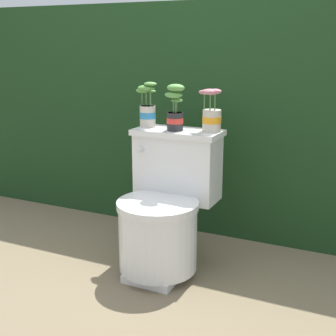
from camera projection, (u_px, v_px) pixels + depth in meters
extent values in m
plane|color=#75664C|center=(156.00, 271.00, 2.53)|extent=(12.00, 12.00, 0.00)
cube|color=#193819|center=(225.00, 112.00, 3.32)|extent=(3.72, 1.01, 1.44)
cube|color=silver|center=(158.00, 271.00, 2.49)|extent=(0.27, 0.34, 0.04)
cylinder|color=silver|center=(158.00, 238.00, 2.44)|extent=(0.41, 0.41, 0.33)
cylinder|color=silver|center=(158.00, 205.00, 2.39)|extent=(0.42, 0.42, 0.04)
cube|color=silver|center=(178.00, 167.00, 2.57)|extent=(0.45, 0.21, 0.36)
cube|color=silver|center=(178.00, 132.00, 2.52)|extent=(0.48, 0.23, 0.03)
cylinder|color=silver|center=(141.00, 150.00, 2.49)|extent=(0.02, 0.05, 0.02)
cylinder|color=beige|center=(148.00, 116.00, 2.59)|extent=(0.09, 0.09, 0.12)
cylinder|color=#2D84BC|center=(148.00, 115.00, 2.59)|extent=(0.09, 0.09, 0.04)
cylinder|color=#332319|center=(148.00, 107.00, 2.58)|extent=(0.08, 0.08, 0.01)
cylinder|color=#4C753D|center=(150.00, 99.00, 2.60)|extent=(0.01, 0.01, 0.07)
ellipsoid|color=#569342|center=(150.00, 91.00, 2.59)|extent=(0.07, 0.05, 0.02)
cylinder|color=#4C753D|center=(142.00, 99.00, 2.57)|extent=(0.01, 0.01, 0.07)
ellipsoid|color=#569342|center=(142.00, 91.00, 2.56)|extent=(0.07, 0.05, 0.03)
cylinder|color=#4C753D|center=(151.00, 96.00, 2.54)|extent=(0.01, 0.01, 0.11)
ellipsoid|color=#569342|center=(150.00, 84.00, 2.52)|extent=(0.07, 0.05, 0.02)
cylinder|color=#4C753D|center=(146.00, 98.00, 2.56)|extent=(0.01, 0.01, 0.09)
ellipsoid|color=#569342|center=(146.00, 88.00, 2.54)|extent=(0.10, 0.07, 0.03)
cylinder|color=#262628|center=(175.00, 121.00, 2.49)|extent=(0.09, 0.09, 0.10)
cylinder|color=red|center=(175.00, 121.00, 2.48)|extent=(0.09, 0.09, 0.03)
cylinder|color=#332319|center=(175.00, 114.00, 2.47)|extent=(0.08, 0.08, 0.01)
cylinder|color=#4C753D|center=(176.00, 102.00, 2.44)|extent=(0.01, 0.01, 0.12)
ellipsoid|color=#569342|center=(176.00, 88.00, 2.42)|extent=(0.10, 0.07, 0.04)
cylinder|color=#4C753D|center=(177.00, 107.00, 2.46)|extent=(0.01, 0.01, 0.06)
ellipsoid|color=#569342|center=(177.00, 100.00, 2.45)|extent=(0.07, 0.05, 0.02)
cylinder|color=#4C753D|center=(173.00, 105.00, 2.45)|extent=(0.01, 0.01, 0.08)
ellipsoid|color=#569342|center=(174.00, 95.00, 2.43)|extent=(0.10, 0.07, 0.03)
cylinder|color=beige|center=(212.00, 121.00, 2.45)|extent=(0.10, 0.10, 0.12)
cylinder|color=orange|center=(212.00, 120.00, 2.45)|extent=(0.10, 0.10, 0.03)
cylinder|color=#332319|center=(212.00, 111.00, 2.43)|extent=(0.09, 0.09, 0.01)
cylinder|color=#4C753D|center=(204.00, 101.00, 2.44)|extent=(0.01, 0.01, 0.08)
ellipsoid|color=#B26B75|center=(204.00, 92.00, 2.43)|extent=(0.06, 0.04, 0.02)
cylinder|color=#4C753D|center=(215.00, 102.00, 2.40)|extent=(0.01, 0.01, 0.09)
ellipsoid|color=#B26B75|center=(215.00, 91.00, 2.39)|extent=(0.07, 0.05, 0.03)
cylinder|color=#4C753D|center=(210.00, 102.00, 2.41)|extent=(0.01, 0.01, 0.09)
ellipsoid|color=#B26B75|center=(210.00, 92.00, 2.40)|extent=(0.10, 0.07, 0.03)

